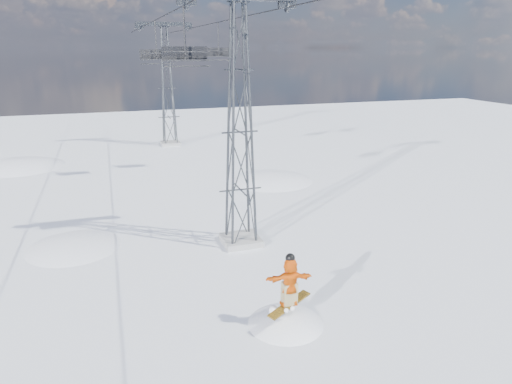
{
  "coord_description": "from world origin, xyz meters",
  "views": [
    {
      "loc": [
        -4.87,
        -11.85,
        9.16
      ],
      "look_at": [
        0.66,
        5.18,
        3.49
      ],
      "focal_mm": 32.0,
      "sensor_mm": 36.0,
      "label": 1
    }
  ],
  "objects_px": {
    "lift_tower_near": "(240,133)",
    "lift_chair_near": "(185,55)",
    "snowboarder_jump": "(285,363)",
    "lift_tower_far": "(167,88)"
  },
  "relations": [
    {
      "from": "lift_tower_far",
      "to": "snowboarder_jump",
      "type": "height_order",
      "value": "lift_tower_far"
    },
    {
      "from": "lift_tower_near",
      "to": "snowboarder_jump",
      "type": "height_order",
      "value": "lift_tower_near"
    },
    {
      "from": "lift_tower_near",
      "to": "lift_tower_far",
      "type": "bearing_deg",
      "value": 90.0
    },
    {
      "from": "lift_chair_near",
      "to": "snowboarder_jump",
      "type": "bearing_deg",
      "value": -77.49
    },
    {
      "from": "lift_tower_near",
      "to": "lift_chair_near",
      "type": "relative_size",
      "value": 4.6
    },
    {
      "from": "lift_tower_near",
      "to": "snowboarder_jump",
      "type": "distance_m",
      "value": 10.04
    },
    {
      "from": "lift_tower_near",
      "to": "lift_chair_near",
      "type": "xyz_separation_m",
      "value": [
        -2.2,
        0.85,
        3.39
      ]
    },
    {
      "from": "snowboarder_jump",
      "to": "lift_chair_near",
      "type": "xyz_separation_m",
      "value": [
        -1.76,
        7.94,
        10.49
      ]
    },
    {
      "from": "snowboarder_jump",
      "to": "lift_tower_near",
      "type": "bearing_deg",
      "value": 86.46
    },
    {
      "from": "lift_tower_far",
      "to": "lift_chair_near",
      "type": "height_order",
      "value": "lift_tower_far"
    }
  ]
}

